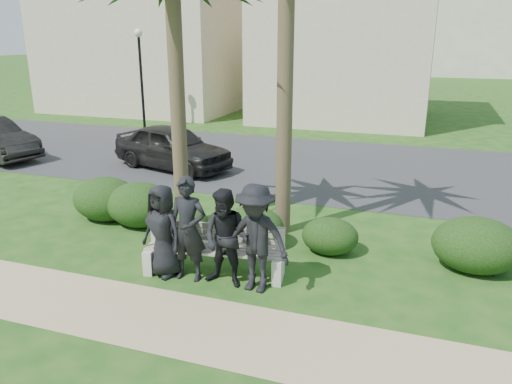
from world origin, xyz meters
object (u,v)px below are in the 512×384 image
street_lamp (140,61)px  man_a (163,231)px  man_c (226,239)px  park_bench (215,254)px  man_b (188,229)px  man_d (256,238)px  car_a (172,147)px

street_lamp → man_a: 14.96m
street_lamp → man_c: street_lamp is taller
park_bench → man_c: (0.35, -0.30, 0.45)m
street_lamp → man_c: 15.62m
man_b → man_a: bearing=176.5°
street_lamp → park_bench: (8.80, -12.18, -2.56)m
street_lamp → man_d: 15.91m
man_b → car_a: man_b is taller
street_lamp → man_a: bearing=-57.4°
park_bench → man_d: bearing=-28.7°
street_lamp → man_d: street_lamp is taller
man_b → man_d: (1.21, -0.01, 0.00)m
man_c → man_d: size_ratio=0.92×
man_b → man_c: man_b is taller
park_bench → man_b: man_b is taller
man_b → man_c: size_ratio=1.08×
park_bench → car_a: car_a is taller
man_a → man_b: man_b is taller
street_lamp → car_a: street_lamp is taller
man_d → park_bench: bearing=166.7°
street_lamp → man_b: 15.20m
man_a → man_d: (1.69, -0.00, 0.09)m
man_d → car_a: bearing=133.5°
street_lamp → car_a: (4.62, -5.92, -2.26)m
man_c → man_a: bearing=-175.4°
man_d → car_a: 8.27m
man_a → man_c: size_ratio=0.98×
man_b → man_d: man_d is taller
car_a → man_c: bearing=-129.2°
man_d → man_c: bearing=-174.1°
street_lamp → park_bench: bearing=-54.2°
street_lamp → car_a: 7.85m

